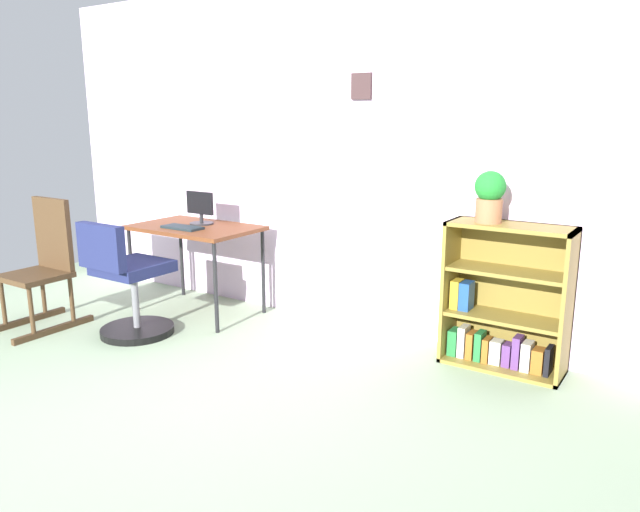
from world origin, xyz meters
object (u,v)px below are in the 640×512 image
(potted_plant_on_shelf, at_px, (490,195))
(bookshelf_low, at_px, (504,304))
(keyboard, at_px, (182,227))
(monitor, at_px, (200,209))
(rocking_chair, at_px, (44,264))
(desk, at_px, (195,233))
(office_chair, at_px, (128,286))

(potted_plant_on_shelf, bearing_deg, bookshelf_low, 24.62)
(keyboard, relative_size, bookshelf_low, 0.36)
(monitor, relative_size, keyboard, 0.79)
(rocking_chair, xyz_separation_m, potted_plant_on_shelf, (2.97, 1.06, 0.60))
(bookshelf_low, bearing_deg, desk, -173.32)
(monitor, height_order, potted_plant_on_shelf, potted_plant_on_shelf)
(monitor, distance_m, office_chair, 0.87)
(potted_plant_on_shelf, bearing_deg, rocking_chair, -160.28)
(desk, relative_size, keyboard, 2.97)
(desk, distance_m, rocking_chair, 1.12)
(keyboard, relative_size, potted_plant_on_shelf, 1.06)
(monitor, bearing_deg, potted_plant_on_shelf, 3.63)
(monitor, bearing_deg, desk, -82.40)
(desk, distance_m, keyboard, 0.15)
(keyboard, relative_size, office_chair, 0.39)
(desk, relative_size, bookshelf_low, 1.08)
(desk, distance_m, potted_plant_on_shelf, 2.29)
(desk, xyz_separation_m, potted_plant_on_shelf, (2.24, 0.22, 0.43))
(monitor, bearing_deg, office_chair, -90.50)
(desk, relative_size, monitor, 3.74)
(desk, relative_size, office_chair, 1.17)
(desk, bearing_deg, monitor, 97.60)
(rocking_chair, bearing_deg, office_chair, 13.93)
(office_chair, distance_m, bookshelf_low, 2.56)
(keyboard, distance_m, office_chair, 0.63)
(office_chair, xyz_separation_m, rocking_chair, (-0.71, -0.18, 0.11))
(rocking_chair, bearing_deg, monitor, 52.21)
(monitor, relative_size, bookshelf_low, 0.29)
(desk, bearing_deg, office_chair, -91.47)
(bookshelf_low, height_order, potted_plant_on_shelf, potted_plant_on_shelf)
(desk, height_order, monitor, monitor)
(office_chair, bearing_deg, desk, 88.53)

